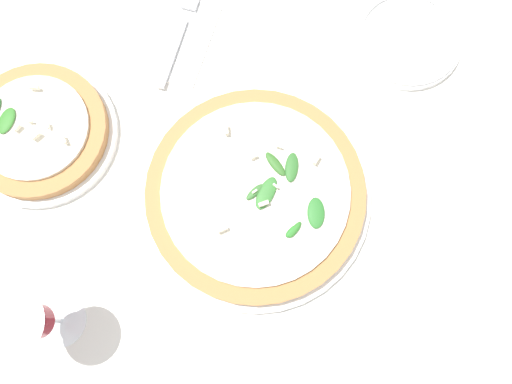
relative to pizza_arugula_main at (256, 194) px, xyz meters
name	(u,v)px	position (x,y,z in m)	size (l,w,h in m)	color
ground_plane	(257,192)	(0.01, 0.00, -0.02)	(6.00, 6.00, 0.00)	silver
pizza_arugula_main	(256,194)	(0.00, 0.00, 0.00)	(0.32, 0.32, 0.05)	white
pizza_personal_side	(38,131)	(-0.03, 0.32, 0.00)	(0.22, 0.22, 0.05)	white
wine_glass	(27,322)	(-0.25, 0.18, 0.08)	(0.07, 0.07, 0.14)	white
napkin	(178,38)	(0.18, 0.20, -0.01)	(0.15, 0.10, 0.01)	white
fork	(179,33)	(0.19, 0.20, -0.01)	(0.19, 0.04, 0.00)	silver
side_plate_white	(408,39)	(0.30, -0.12, -0.01)	(0.16, 0.16, 0.02)	white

